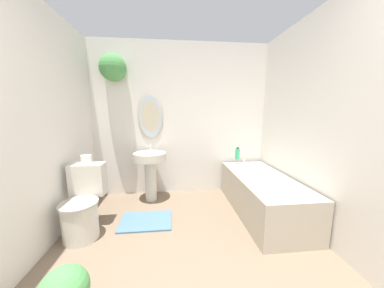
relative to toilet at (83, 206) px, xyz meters
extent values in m
cube|color=silver|center=(1.13, 1.08, 0.87)|extent=(2.87, 0.06, 2.40)
ellipsoid|color=beige|center=(0.64, 1.03, 0.93)|extent=(0.39, 0.02, 0.70)
ellipsoid|color=silver|center=(0.64, 1.03, 0.93)|extent=(0.35, 0.01, 0.66)
cylinder|color=#47474C|center=(0.15, 0.94, 1.71)|extent=(0.17, 0.17, 0.09)
sphere|color=#4C934C|center=(0.15, 0.94, 1.63)|extent=(0.38, 0.38, 0.38)
cube|color=silver|center=(-0.28, -0.40, 0.87)|extent=(0.06, 3.02, 2.40)
cube|color=silver|center=(2.53, -0.40, 0.87)|extent=(0.06, 3.02, 2.40)
cylinder|color=beige|center=(0.00, -0.09, -0.14)|extent=(0.35, 0.35, 0.38)
cylinder|color=#B1ADA0|center=(0.00, -0.09, 0.07)|extent=(0.38, 0.38, 0.02)
cube|color=beige|center=(0.00, 0.18, 0.24)|extent=(0.37, 0.19, 0.36)
cylinder|color=beige|center=(0.64, 0.77, -0.02)|extent=(0.17, 0.17, 0.62)
cylinder|color=beige|center=(0.64, 0.77, 0.35)|extent=(0.48, 0.48, 0.11)
cylinder|color=silver|center=(0.64, 0.90, 0.46)|extent=(0.02, 0.02, 0.10)
cube|color=#B2A893|center=(2.14, 0.24, -0.08)|extent=(0.67, 1.52, 0.50)
cube|color=beige|center=(2.14, 0.24, 0.15)|extent=(0.57, 1.42, 0.04)
cylinder|color=silver|center=(2.14, 0.90, 0.21)|extent=(0.04, 0.04, 0.08)
cylinder|color=#38B275|center=(2.02, 0.88, 0.34)|extent=(0.07, 0.07, 0.17)
cylinder|color=black|center=(2.02, 0.88, 0.43)|extent=(0.04, 0.04, 0.02)
cube|color=#4C7093|center=(0.64, 0.16, -0.32)|extent=(0.61, 0.44, 0.02)
cylinder|color=white|center=(0.00, 0.18, 0.47)|extent=(0.11, 0.11, 0.10)
camera|label=1|loc=(0.97, -2.06, 1.00)|focal=18.00mm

